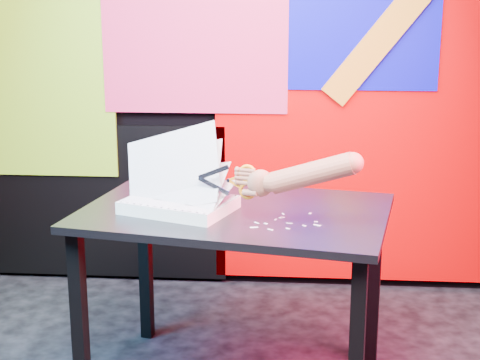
{
  "coord_description": "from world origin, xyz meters",
  "views": [
    {
      "loc": [
        0.28,
        -2.3,
        1.55
      ],
      "look_at": [
        0.07,
        0.37,
        0.87
      ],
      "focal_mm": 55.0,
      "sensor_mm": 36.0,
      "label": 1
    }
  ],
  "objects": [
    {
      "name": "scissors",
      "position": [
        0.09,
        0.25,
        0.89
      ],
      "size": [
        0.22,
        0.07,
        0.13
      ],
      "rotation": [
        0.0,
        0.0,
        -0.26
      ],
      "color": "#AAB6D0",
      "rests_on": "printout_stack"
    },
    {
      "name": "room",
      "position": [
        0.0,
        0.0,
        1.35
      ],
      "size": [
        3.01,
        3.01,
        2.71
      ],
      "color": "black",
      "rests_on": "ground"
    },
    {
      "name": "hand_forearm",
      "position": [
        0.3,
        0.19,
        0.94
      ],
      "size": [
        0.44,
        0.16,
        0.19
      ],
      "rotation": [
        0.0,
        0.0,
        -0.26
      ],
      "color": "brown",
      "rests_on": "work_table"
    },
    {
      "name": "backdrop",
      "position": [
        0.06,
        1.46,
        0.96
      ],
      "size": [
        2.88,
        0.05,
        2.08
      ],
      "color": "#D20002",
      "rests_on": "ground"
    },
    {
      "name": "work_table",
      "position": [
        0.05,
        0.39,
        0.65
      ],
      "size": [
        1.27,
        0.96,
        0.75
      ],
      "rotation": [
        0.0,
        0.0,
        -0.19
      ],
      "color": "black",
      "rests_on": "ground"
    },
    {
      "name": "printout_stack",
      "position": [
        -0.17,
        0.35,
        0.78
      ],
      "size": [
        0.46,
        0.4,
        0.36
      ],
      "rotation": [
        0.0,
        0.0,
        -0.35
      ],
      "color": "silver",
      "rests_on": "work_table"
    },
    {
      "name": "paper_clippings",
      "position": [
        0.23,
        0.23,
        0.75
      ],
      "size": [
        0.25,
        0.22,
        0.0
      ],
      "color": "white",
      "rests_on": "work_table"
    }
  ]
}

